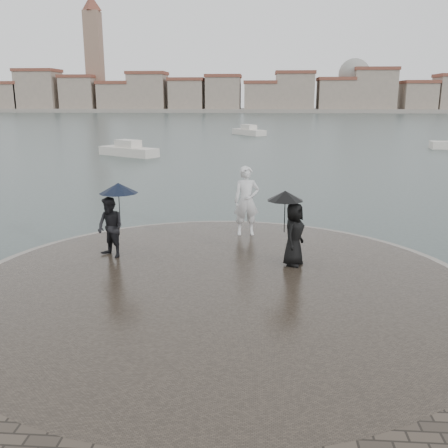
{
  "coord_description": "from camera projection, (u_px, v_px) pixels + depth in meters",
  "views": [
    {
      "loc": [
        0.95,
        -7.62,
        4.6
      ],
      "look_at": [
        0.0,
        4.8,
        1.45
      ],
      "focal_mm": 40.0,
      "sensor_mm": 36.0,
      "label": 1
    }
  ],
  "objects": [
    {
      "name": "kerb_ring",
      "position": [
        220.0,
        290.0,
        11.91
      ],
      "size": [
        12.5,
        12.5,
        0.32
      ],
      "primitive_type": "cylinder",
      "color": "gray",
      "rests_on": "ground"
    },
    {
      "name": "visitor_left",
      "position": [
        113.0,
        217.0,
        13.49
      ],
      "size": [
        1.29,
        1.11,
        2.04
      ],
      "color": "black",
      "rests_on": "quay_tip"
    },
    {
      "name": "statue",
      "position": [
        246.0,
        201.0,
        15.72
      ],
      "size": [
        0.86,
        0.63,
        2.19
      ],
      "primitive_type": "imported",
      "rotation": [
        0.0,
        0.0,
        0.14
      ],
      "color": "silver",
      "rests_on": "quay_tip"
    },
    {
      "name": "visitor_right",
      "position": [
        292.0,
        225.0,
        12.83
      ],
      "size": [
        1.12,
        1.05,
        1.95
      ],
      "color": "black",
      "rests_on": "quay_tip"
    },
    {
      "name": "quay_tip",
      "position": [
        220.0,
        289.0,
        11.9
      ],
      "size": [
        11.9,
        11.9,
        0.36
      ],
      "primitive_type": "cylinder",
      "color": "#2D261E",
      "rests_on": "ground"
    },
    {
      "name": "far_skyline",
      "position": [
        241.0,
        95.0,
        163.0
      ],
      "size": [
        260.0,
        20.0,
        37.0
      ],
      "color": "gray",
      "rests_on": "ground"
    },
    {
      "name": "boats",
      "position": [
        282.0,
        141.0,
        50.35
      ],
      "size": [
        34.96,
        29.59,
        1.5
      ],
      "color": "beige",
      "rests_on": "ground"
    },
    {
      "name": "ground",
      "position": [
        203.0,
        374.0,
        8.56
      ],
      "size": [
        400.0,
        400.0,
        0.0
      ],
      "primitive_type": "plane",
      "color": "#2B3835",
      "rests_on": "ground"
    }
  ]
}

